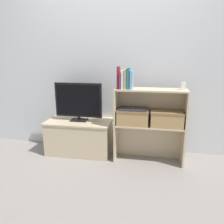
{
  "coord_description": "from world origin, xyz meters",
  "views": [
    {
      "loc": [
        0.48,
        -2.46,
        1.31
      ],
      "look_at": [
        0.0,
        0.14,
        0.62
      ],
      "focal_mm": 35.0,
      "sensor_mm": 36.0,
      "label": 1
    }
  ],
  "objects": [
    {
      "name": "book_plum",
      "position": [
        0.11,
        0.1,
        1.01
      ],
      "size": [
        0.02,
        0.15,
        0.18
      ],
      "color": "#6B2D66",
      "rests_on": "bookshelf_upper_tier"
    },
    {
      "name": "tv_stand",
      "position": [
        -0.47,
        0.23,
        0.23
      ],
      "size": [
        0.87,
        0.48,
        0.45
      ],
      "color": "#CCB793",
      "rests_on": "ground_plane"
    },
    {
      "name": "bookshelf_upper_tier",
      "position": [
        0.47,
        0.19,
        0.76
      ],
      "size": [
        0.85,
        0.27,
        0.44
      ],
      "color": "#CCB793",
      "rests_on": "bookshelf_lower_tier"
    },
    {
      "name": "ground_plane",
      "position": [
        0.0,
        0.0,
        0.0
      ],
      "size": [
        16.0,
        16.0,
        0.0
      ],
      "primitive_type": "plane",
      "color": "gray"
    },
    {
      "name": "baby_monitor",
      "position": [
        0.83,
        0.14,
        0.96
      ],
      "size": [
        0.05,
        0.04,
        0.12
      ],
      "color": "white",
      "rests_on": "bookshelf_upper_tier"
    },
    {
      "name": "wall_back",
      "position": [
        0.0,
        0.49,
        1.2
      ],
      "size": [
        10.0,
        0.05,
        2.4
      ],
      "color": "silver",
      "rests_on": "ground_plane"
    },
    {
      "name": "book_tan",
      "position": [
        0.17,
        0.1,
        1.04
      ],
      "size": [
        0.03,
        0.16,
        0.23
      ],
      "color": "tan",
      "rests_on": "bookshelf_upper_tier"
    },
    {
      "name": "tv",
      "position": [
        -0.47,
        0.23,
        0.72
      ],
      "size": [
        0.63,
        0.14,
        0.51
      ],
      "color": "black",
      "rests_on": "tv_stand"
    },
    {
      "name": "storage_basket_right",
      "position": [
        0.67,
        0.12,
        0.58
      ],
      "size": [
        0.38,
        0.24,
        0.19
      ],
      "color": "tan",
      "rests_on": "bookshelf_lower_tier"
    },
    {
      "name": "book_maroon",
      "position": [
        0.08,
        0.1,
        1.05
      ],
      "size": [
        0.02,
        0.12,
        0.26
      ],
      "color": "maroon",
      "rests_on": "bookshelf_upper_tier"
    },
    {
      "name": "book_skyblue",
      "position": [
        0.24,
        0.1,
        1.03
      ],
      "size": [
        0.03,
        0.14,
        0.22
      ],
      "color": "#709ECC",
      "rests_on": "bookshelf_upper_tier"
    },
    {
      "name": "bookshelf_lower_tier",
      "position": [
        0.47,
        0.19,
        0.3
      ],
      "size": [
        0.85,
        0.27,
        0.48
      ],
      "color": "#CCB793",
      "rests_on": "ground_plane"
    },
    {
      "name": "book_teal",
      "position": [
        0.2,
        0.1,
        1.04
      ],
      "size": [
        0.03,
        0.15,
        0.24
      ],
      "color": "#1E7075",
      "rests_on": "bookshelf_upper_tier"
    },
    {
      "name": "laptop",
      "position": [
        0.26,
        0.12,
        0.67
      ],
      "size": [
        0.33,
        0.21,
        0.02
      ],
      "color": "#2D2D33",
      "rests_on": "storage_basket_left"
    },
    {
      "name": "storage_basket_left",
      "position": [
        0.26,
        0.12,
        0.58
      ],
      "size": [
        0.38,
        0.24,
        0.19
      ],
      "color": "tan",
      "rests_on": "bookshelf_lower_tier"
    },
    {
      "name": "book_ivory",
      "position": [
        0.14,
        0.1,
        1.03
      ],
      "size": [
        0.03,
        0.15,
        0.22
      ],
      "color": "silver",
      "rests_on": "bookshelf_upper_tier"
    }
  ]
}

